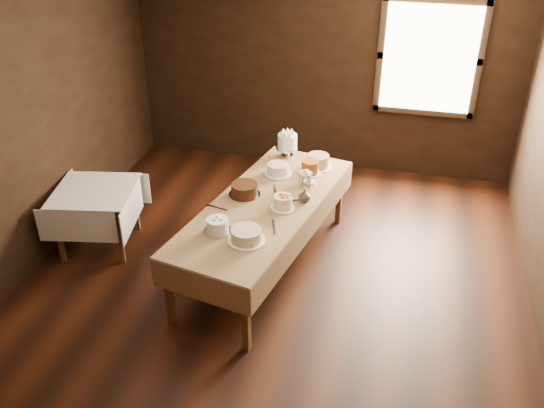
{
  "coord_description": "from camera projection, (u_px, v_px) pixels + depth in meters",
  "views": [
    {
      "loc": [
        1.12,
        -4.4,
        3.78
      ],
      "look_at": [
        0.0,
        0.2,
        0.95
      ],
      "focal_mm": 39.19,
      "sensor_mm": 36.0,
      "label": 1
    }
  ],
  "objects": [
    {
      "name": "cake_server_d",
      "position": [
        302.0,
        199.0,
        5.95
      ],
      "size": [
        0.2,
        0.17,
        0.01
      ],
      "primitive_type": "cube",
      "rotation": [
        0.0,
        0.0,
        0.69
      ],
      "color": "silver",
      "rests_on": "display_table"
    },
    {
      "name": "cake_server_e",
      "position": [
        221.0,
        209.0,
        5.79
      ],
      "size": [
        0.24,
        0.08,
        0.01
      ],
      "primitive_type": "cube",
      "rotation": [
        0.0,
        0.0,
        -0.24
      ],
      "color": "silver",
      "rests_on": "display_table"
    },
    {
      "name": "cake_chocolate",
      "position": [
        245.0,
        190.0,
        5.99
      ],
      "size": [
        0.33,
        0.33,
        0.13
      ],
      "color": "silver",
      "rests_on": "display_table"
    },
    {
      "name": "cake_lattice",
      "position": [
        278.0,
        170.0,
        6.38
      ],
      "size": [
        0.3,
        0.3,
        0.11
      ],
      "color": "white",
      "rests_on": "display_table"
    },
    {
      "name": "floor",
      "position": [
        267.0,
        297.0,
        5.83
      ],
      "size": [
        5.0,
        6.0,
        0.01
      ],
      "primitive_type": "cube",
      "color": "black",
      "rests_on": "ground"
    },
    {
      "name": "cake_flowers",
      "position": [
        283.0,
        203.0,
        5.76
      ],
      "size": [
        0.24,
        0.24,
        0.14
      ],
      "color": "white",
      "rests_on": "display_table"
    },
    {
      "name": "flower_bouquet",
      "position": [
        305.0,
        179.0,
        5.79
      ],
      "size": [
        0.14,
        0.14,
        0.2
      ],
      "primitive_type": null,
      "color": "white",
      "rests_on": "flower_vase"
    },
    {
      "name": "cake_speckled",
      "position": [
        318.0,
        162.0,
        6.52
      ],
      "size": [
        0.31,
        0.31,
        0.14
      ],
      "color": "white",
      "rests_on": "display_table"
    },
    {
      "name": "wall_left",
      "position": [
        11.0,
        142.0,
        5.62
      ],
      "size": [
        0.02,
        6.0,
        2.8
      ],
      "primitive_type": "cube",
      "color": "black",
      "rests_on": "ground"
    },
    {
      "name": "display_table",
      "position": [
        264.0,
        209.0,
        5.9
      ],
      "size": [
        1.46,
        2.63,
        0.77
      ],
      "rotation": [
        0.0,
        0.0,
        -0.21
      ],
      "color": "#4D3018",
      "rests_on": "ground"
    },
    {
      "name": "cake_server_b",
      "position": [
        274.0,
        230.0,
        5.46
      ],
      "size": [
        0.09,
        0.24,
        0.01
      ],
      "primitive_type": "cube",
      "rotation": [
        0.0,
        0.0,
        -1.27
      ],
      "color": "silver",
      "rests_on": "display_table"
    },
    {
      "name": "wall_back",
      "position": [
        324.0,
        66.0,
        7.62
      ],
      "size": [
        5.0,
        0.02,
        2.8
      ],
      "primitive_type": "cube",
      "color": "black",
      "rests_on": "ground"
    },
    {
      "name": "cake_server_c",
      "position": [
        275.0,
        188.0,
        6.13
      ],
      "size": [
        0.1,
        0.24,
        0.01
      ],
      "primitive_type": "cube",
      "rotation": [
        0.0,
        0.0,
        1.87
      ],
      "color": "silver",
      "rests_on": "display_table"
    },
    {
      "name": "ceiling",
      "position": [
        266.0,
        4.0,
        4.4
      ],
      "size": [
        5.0,
        6.0,
        0.01
      ],
      "primitive_type": "cube",
      "color": "beige",
      "rests_on": "wall_back"
    },
    {
      "name": "cake_caramel",
      "position": [
        310.0,
        173.0,
        6.18
      ],
      "size": [
        0.24,
        0.24,
        0.27
      ],
      "color": "white",
      "rests_on": "display_table"
    },
    {
      "name": "cake_swirl",
      "position": [
        218.0,
        226.0,
        5.41
      ],
      "size": [
        0.28,
        0.28,
        0.13
      ],
      "color": "silver",
      "rests_on": "display_table"
    },
    {
      "name": "cake_meringue",
      "position": [
        287.0,
        146.0,
        6.73
      ],
      "size": [
        0.27,
        0.27,
        0.28
      ],
      "color": "silver",
      "rests_on": "display_table"
    },
    {
      "name": "flower_vase",
      "position": [
        304.0,
        196.0,
        5.88
      ],
      "size": [
        0.17,
        0.17,
        0.13
      ],
      "primitive_type": "imported",
      "rotation": [
        0.0,
        0.0,
        4.18
      ],
      "color": "#2D2823",
      "rests_on": "display_table"
    },
    {
      "name": "window",
      "position": [
        429.0,
        59.0,
        7.2
      ],
      "size": [
        1.1,
        0.05,
        1.3
      ],
      "primitive_type": "cube",
      "color": "#FFEABF",
      "rests_on": "wall_back"
    },
    {
      "name": "cake_cream",
      "position": [
        246.0,
        235.0,
        5.29
      ],
      "size": [
        0.38,
        0.38,
        0.12
      ],
      "color": "white",
      "rests_on": "display_table"
    },
    {
      "name": "side_table",
      "position": [
        95.0,
        197.0,
        6.3
      ],
      "size": [
        0.96,
        0.96,
        0.69
      ],
      "rotation": [
        0.0,
        0.0,
        0.19
      ],
      "color": "#4D3018",
      "rests_on": "ground"
    }
  ]
}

